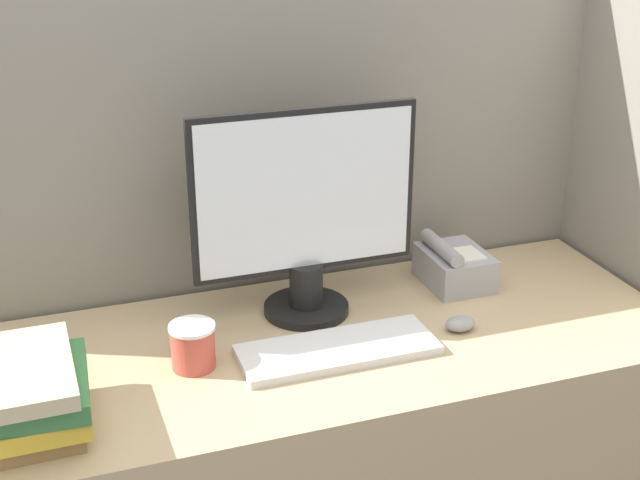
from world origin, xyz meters
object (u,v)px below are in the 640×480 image
monitor (305,218)px  keyboard (338,350)px  mouse (460,324)px  book_stack (25,396)px  coffee_cup (193,346)px  desk_telephone (454,266)px

monitor → keyboard: bearing=-89.3°
mouse → monitor: bearing=146.0°
keyboard → book_stack: (-0.66, -0.07, 0.06)m
keyboard → coffee_cup: size_ratio=4.37×
monitor → mouse: size_ratio=7.38×
keyboard → mouse: mouse is taller
desk_telephone → keyboard: bearing=-149.8°
coffee_cup → keyboard: bearing=-9.2°
coffee_cup → book_stack: (-0.35, -0.12, 0.02)m
monitor → keyboard: (0.00, -0.21, -0.23)m
desk_telephone → mouse: bearing=-113.3°
book_stack → desk_telephone: (1.06, 0.30, -0.02)m
monitor → desk_telephone: monitor is taller
monitor → coffee_cup: 0.40m
desk_telephone → monitor: bearing=-177.0°
desk_telephone → coffee_cup: bearing=-165.5°
book_stack → coffee_cup: bearing=19.1°
monitor → mouse: 0.44m
book_stack → desk_telephone: book_stack is taller
monitor → book_stack: bearing=-156.6°
keyboard → desk_telephone: 0.47m
coffee_cup → desk_telephone: bearing=14.5°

